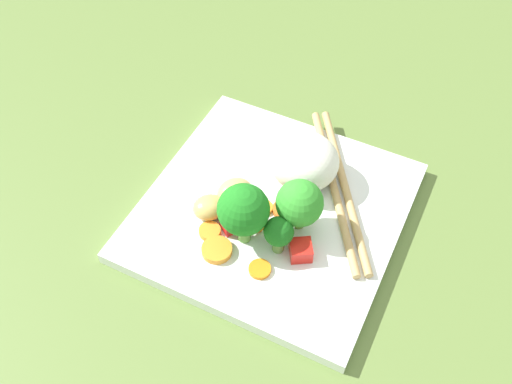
# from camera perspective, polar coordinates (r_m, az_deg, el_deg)

# --- Properties ---
(ground_plane) EXTENTS (1.10, 1.10, 0.02)m
(ground_plane) POSITION_cam_1_polar(r_m,az_deg,el_deg) (0.63, 1.61, -2.83)
(ground_plane) COLOR #5C7738
(square_plate) EXTENTS (0.28, 0.28, 0.01)m
(square_plate) POSITION_cam_1_polar(r_m,az_deg,el_deg) (0.62, 1.64, -1.90)
(square_plate) COLOR white
(square_plate) RESTS_ON ground_plane
(rice_mound) EXTENTS (0.10, 0.10, 0.06)m
(rice_mound) POSITION_cam_1_polar(r_m,az_deg,el_deg) (0.62, 4.80, 2.99)
(rice_mound) COLOR white
(rice_mound) RESTS_ON square_plate
(broccoli_floret_0) EXTENTS (0.05, 0.05, 0.07)m
(broccoli_floret_0) POSITION_cam_1_polar(r_m,az_deg,el_deg) (0.57, 4.31, -1.14)
(broccoli_floret_0) COLOR #629E42
(broccoli_floret_0) RESTS_ON square_plate
(broccoli_floret_1) EXTENTS (0.03, 0.03, 0.04)m
(broccoli_floret_1) POSITION_cam_1_polar(r_m,az_deg,el_deg) (0.56, 2.25, -4.01)
(broccoli_floret_1) COLOR #639344
(broccoli_floret_1) RESTS_ON square_plate
(broccoli_floret_2) EXTENTS (0.05, 0.05, 0.07)m
(broccoli_floret_2) POSITION_cam_1_polar(r_m,az_deg,el_deg) (0.56, -1.24, -1.83)
(broccoli_floret_2) COLOR #5B963D
(broccoli_floret_2) RESTS_ON square_plate
(carrot_slice_0) EXTENTS (0.03, 0.03, 0.01)m
(carrot_slice_0) POSITION_cam_1_polar(r_m,az_deg,el_deg) (0.59, -4.56, -3.87)
(carrot_slice_0) COLOR orange
(carrot_slice_0) RESTS_ON square_plate
(carrot_slice_1) EXTENTS (0.03, 0.03, 0.00)m
(carrot_slice_1) POSITION_cam_1_polar(r_m,az_deg,el_deg) (0.57, 0.38, -7.60)
(carrot_slice_1) COLOR orange
(carrot_slice_1) RESTS_ON square_plate
(carrot_slice_2) EXTENTS (0.02, 0.02, 0.01)m
(carrot_slice_2) POSITION_cam_1_polar(r_m,az_deg,el_deg) (0.60, -0.12, -3.11)
(carrot_slice_2) COLOR orange
(carrot_slice_2) RESTS_ON square_plate
(carrot_slice_3) EXTENTS (0.03, 0.03, 0.01)m
(carrot_slice_3) POSITION_cam_1_polar(r_m,az_deg,el_deg) (0.58, -3.87, -5.70)
(carrot_slice_3) COLOR orange
(carrot_slice_3) RESTS_ON square_plate
(carrot_slice_4) EXTENTS (0.03, 0.03, 0.00)m
(carrot_slice_4) POSITION_cam_1_polar(r_m,az_deg,el_deg) (0.61, 0.73, -1.55)
(carrot_slice_4) COLOR orange
(carrot_slice_4) RESTS_ON square_plate
(carrot_slice_5) EXTENTS (0.04, 0.04, 0.01)m
(carrot_slice_5) POSITION_cam_1_polar(r_m,az_deg,el_deg) (0.61, 2.74, -2.08)
(carrot_slice_5) COLOR orange
(carrot_slice_5) RESTS_ON square_plate
(pepper_chunk_0) EXTENTS (0.03, 0.03, 0.01)m
(pepper_chunk_0) POSITION_cam_1_polar(r_m,az_deg,el_deg) (0.60, -2.15, -3.01)
(pepper_chunk_0) COLOR red
(pepper_chunk_0) RESTS_ON square_plate
(pepper_chunk_1) EXTENTS (0.03, 0.03, 0.02)m
(pepper_chunk_1) POSITION_cam_1_polar(r_m,az_deg,el_deg) (0.58, 4.43, -5.74)
(pepper_chunk_1) COLOR red
(pepper_chunk_1) RESTS_ON square_plate
(chicken_piece_0) EXTENTS (0.05, 0.05, 0.02)m
(chicken_piece_0) POSITION_cam_1_polar(r_m,az_deg,el_deg) (0.60, -4.61, -1.50)
(chicken_piece_0) COLOR tan
(chicken_piece_0) RESTS_ON square_plate
(chicken_piece_1) EXTENTS (0.05, 0.05, 0.03)m
(chicken_piece_1) POSITION_cam_1_polar(r_m,az_deg,el_deg) (0.61, -2.06, -0.08)
(chicken_piece_1) COLOR tan
(chicken_piece_1) RESTS_ON square_plate
(chopstick_pair) EXTENTS (0.13, 0.21, 0.01)m
(chopstick_pair) POSITION_cam_1_polar(r_m,az_deg,el_deg) (0.63, 8.19, 0.54)
(chopstick_pair) COLOR tan
(chopstick_pair) RESTS_ON square_plate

